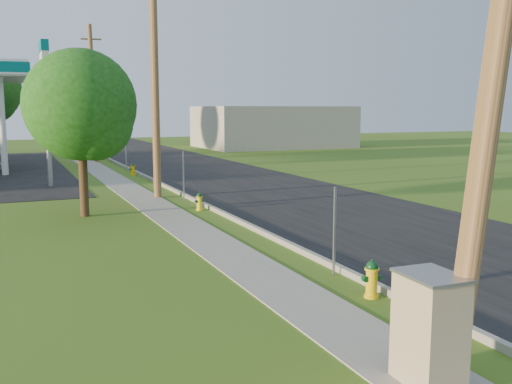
# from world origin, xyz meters

# --- Properties ---
(ground_plane) EXTENTS (140.00, 140.00, 0.00)m
(ground_plane) POSITION_xyz_m (0.00, 0.00, 0.00)
(ground_plane) COLOR #3D5B17
(ground_plane) RESTS_ON ground
(road) EXTENTS (8.00, 120.00, 0.02)m
(road) POSITION_xyz_m (4.50, 10.00, 0.01)
(road) COLOR black
(road) RESTS_ON ground
(curb) EXTENTS (0.15, 120.00, 0.15)m
(curb) POSITION_xyz_m (0.50, 10.00, 0.07)
(curb) COLOR gray
(curb) RESTS_ON ground
(sidewalk) EXTENTS (1.50, 120.00, 0.03)m
(sidewalk) POSITION_xyz_m (-1.25, 10.00, 0.01)
(sidewalk) COLOR gray
(sidewalk) RESTS_ON ground
(utility_pole_near) EXTENTS (1.40, 0.32, 9.48)m
(utility_pole_near) POSITION_xyz_m (-0.60, -1.00, 4.80)
(utility_pole_near) COLOR brown
(utility_pole_near) RESTS_ON ground
(utility_pole_mid) EXTENTS (1.40, 0.32, 9.80)m
(utility_pole_mid) POSITION_xyz_m (-0.60, 17.00, 4.95)
(utility_pole_mid) COLOR brown
(utility_pole_mid) RESTS_ON ground
(utility_pole_far) EXTENTS (1.40, 0.32, 9.50)m
(utility_pole_far) POSITION_xyz_m (-0.60, 35.00, 4.80)
(utility_pole_far) COLOR brown
(utility_pole_far) RESTS_ON ground
(sign_post_near) EXTENTS (0.05, 0.04, 2.00)m
(sign_post_near) POSITION_xyz_m (0.25, 4.20, 1.00)
(sign_post_near) COLOR gray
(sign_post_near) RESTS_ON ground
(sign_post_mid) EXTENTS (0.05, 0.04, 2.00)m
(sign_post_mid) POSITION_xyz_m (0.25, 16.00, 1.00)
(sign_post_mid) COLOR gray
(sign_post_mid) RESTS_ON ground
(sign_post_far) EXTENTS (0.05, 0.04, 2.00)m
(sign_post_far) POSITION_xyz_m (0.25, 28.20, 1.00)
(sign_post_far) COLOR gray
(sign_post_far) RESTS_ON ground
(price_pylon) EXTENTS (0.34, 2.04, 6.85)m
(price_pylon) POSITION_xyz_m (-4.50, 22.50, 5.43)
(price_pylon) COLOR gray
(price_pylon) RESTS_ON ground
(distant_building) EXTENTS (14.00, 10.00, 4.00)m
(distant_building) POSITION_xyz_m (18.00, 45.00, 2.00)
(distant_building) COLOR gray
(distant_building) RESTS_ON ground
(tree_verge) EXTENTS (3.79, 3.79, 5.75)m
(tree_verge) POSITION_xyz_m (-3.87, 13.77, 3.70)
(tree_verge) COLOR #372215
(tree_verge) RESTS_ON ground
(hydrant_near) EXTENTS (0.40, 0.36, 0.78)m
(hydrant_near) POSITION_xyz_m (0.11, 2.55, 0.38)
(hydrant_near) COLOR #E1B40D
(hydrant_near) RESTS_ON ground
(hydrant_mid) EXTENTS (0.35, 0.31, 0.68)m
(hydrant_mid) POSITION_xyz_m (0.06, 13.34, 0.33)
(hydrant_mid) COLOR yellow
(hydrant_mid) RESTS_ON ground
(hydrant_far) EXTENTS (0.36, 0.32, 0.71)m
(hydrant_far) POSITION_xyz_m (0.13, 25.70, 0.35)
(hydrant_far) COLOR #F7B301
(hydrant_far) RESTS_ON ground
(utility_cabinet) EXTENTS (0.73, 0.93, 1.56)m
(utility_cabinet) POSITION_xyz_m (-1.32, -0.78, 0.78)
(utility_cabinet) COLOR tan
(utility_cabinet) RESTS_ON ground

